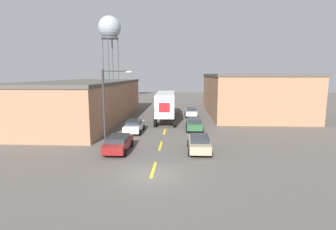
{
  "coord_description": "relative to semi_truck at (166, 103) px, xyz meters",
  "views": [
    {
      "loc": [
        1.92,
        -16.4,
        6.62
      ],
      "look_at": [
        0.52,
        10.85,
        2.36
      ],
      "focal_mm": 28.0,
      "sensor_mm": 36.0,
      "label": 1
    }
  ],
  "objects": [
    {
      "name": "ground_plane",
      "position": [
        0.36,
        -21.84,
        -2.42
      ],
      "size": [
        160.0,
        160.0,
        0.0
      ],
      "primitive_type": "plane",
      "color": "#56514C"
    },
    {
      "name": "road_centerline",
      "position": [
        0.36,
        -14.6,
        -2.42
      ],
      "size": [
        0.2,
        15.46,
        0.01
      ],
      "color": "yellow",
      "rests_on": "ground_plane"
    },
    {
      "name": "warehouse_left",
      "position": [
        -11.75,
        -1.06,
        0.41
      ],
      "size": [
        11.35,
        27.91,
        5.66
      ],
      "color": "#9E7051",
      "rests_on": "ground_plane"
    },
    {
      "name": "warehouse_right",
      "position": [
        13.7,
        6.17,
        0.92
      ],
      "size": [
        13.79,
        21.89,
        6.68
      ],
      "color": "#9E7051",
      "rests_on": "ground_plane"
    },
    {
      "name": "semi_truck",
      "position": [
        0.0,
        0.0,
        0.0
      ],
      "size": [
        3.11,
        13.65,
        4.04
      ],
      "rotation": [
        0.0,
        0.0,
        0.03
      ],
      "color": "black",
      "rests_on": "ground_plane"
    },
    {
      "name": "parked_car_left_near",
      "position": [
        -3.1,
        -16.56,
        -1.67
      ],
      "size": [
        1.96,
        4.55,
        1.41
      ],
      "color": "maroon",
      "rests_on": "ground_plane"
    },
    {
      "name": "parked_car_right_near",
      "position": [
        3.83,
        -16.19,
        -1.67
      ],
      "size": [
        1.96,
        4.55,
        1.41
      ],
      "color": "tan",
      "rests_on": "ground_plane"
    },
    {
      "name": "parked_car_right_mid",
      "position": [
        3.83,
        -7.36,
        -1.67
      ],
      "size": [
        1.96,
        4.55,
        1.41
      ],
      "color": "#2D5B38",
      "rests_on": "ground_plane"
    },
    {
      "name": "parked_car_right_far",
      "position": [
        3.83,
        3.01,
        -1.67
      ],
      "size": [
        1.96,
        4.55,
        1.41
      ],
      "color": "#B2B2B7",
      "rests_on": "ground_plane"
    },
    {
      "name": "parked_car_left_far",
      "position": [
        -3.1,
        -9.05,
        -1.67
      ],
      "size": [
        1.96,
        4.55,
        1.41
      ],
      "color": "silver",
      "rests_on": "ground_plane"
    },
    {
      "name": "water_tower",
      "position": [
        -15.88,
        29.1,
        15.47
      ],
      "size": [
        5.65,
        5.65,
        21.06
      ],
      "color": "#47474C",
      "rests_on": "ground_plane"
    },
    {
      "name": "street_lamp",
      "position": [
        -4.63,
        -14.1,
        1.76
      ],
      "size": [
        2.83,
        0.32,
        7.07
      ],
      "color": "#2D2D30",
      "rests_on": "ground_plane"
    }
  ]
}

